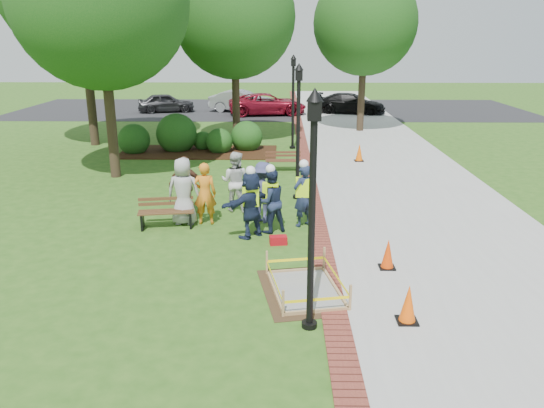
{
  "coord_description": "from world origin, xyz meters",
  "views": [
    {
      "loc": [
        0.73,
        -11.48,
        5.03
      ],
      "look_at": [
        0.5,
        1.2,
        1.0
      ],
      "focal_mm": 35.0,
      "sensor_mm": 36.0,
      "label": 1
    }
  ],
  "objects_px": {
    "lamp_near": "(312,196)",
    "hivis_worker_c": "(270,199)",
    "hivis_worker_b": "(303,194)",
    "wet_concrete_pad": "(305,281)",
    "hivis_worker_a": "(251,202)",
    "bench_near": "(167,219)",
    "cone_front": "(408,305)"
  },
  "relations": [
    {
      "from": "lamp_near",
      "to": "hivis_worker_b",
      "type": "bearing_deg",
      "value": 89.12
    },
    {
      "from": "cone_front",
      "to": "lamp_near",
      "type": "relative_size",
      "value": 0.18
    },
    {
      "from": "cone_front",
      "to": "hivis_worker_c",
      "type": "height_order",
      "value": "hivis_worker_c"
    },
    {
      "from": "hivis_worker_a",
      "to": "bench_near",
      "type": "bearing_deg",
      "value": 164.52
    },
    {
      "from": "bench_near",
      "to": "cone_front",
      "type": "bearing_deg",
      "value": -42.36
    },
    {
      "from": "lamp_near",
      "to": "hivis_worker_a",
      "type": "distance_m",
      "value": 4.94
    },
    {
      "from": "wet_concrete_pad",
      "to": "hivis_worker_a",
      "type": "height_order",
      "value": "hivis_worker_a"
    },
    {
      "from": "bench_near",
      "to": "hivis_worker_a",
      "type": "distance_m",
      "value": 2.55
    },
    {
      "from": "wet_concrete_pad",
      "to": "lamp_near",
      "type": "xyz_separation_m",
      "value": [
        0.01,
        -1.41,
        2.25
      ]
    },
    {
      "from": "bench_near",
      "to": "hivis_worker_c",
      "type": "bearing_deg",
      "value": -5.72
    },
    {
      "from": "lamp_near",
      "to": "hivis_worker_b",
      "type": "xyz_separation_m",
      "value": [
        0.08,
        5.37,
        -1.55
      ]
    },
    {
      "from": "lamp_near",
      "to": "hivis_worker_a",
      "type": "height_order",
      "value": "lamp_near"
    },
    {
      "from": "lamp_near",
      "to": "hivis_worker_a",
      "type": "bearing_deg",
      "value": 106.04
    },
    {
      "from": "wet_concrete_pad",
      "to": "hivis_worker_a",
      "type": "distance_m",
      "value": 3.44
    },
    {
      "from": "bench_near",
      "to": "cone_front",
      "type": "height_order",
      "value": "bench_near"
    },
    {
      "from": "hivis_worker_a",
      "to": "cone_front",
      "type": "bearing_deg",
      "value": -54.38
    },
    {
      "from": "bench_near",
      "to": "cone_front",
      "type": "xyz_separation_m",
      "value": [
        5.46,
        -4.98,
        0.11
      ]
    },
    {
      "from": "bench_near",
      "to": "hivis_worker_a",
      "type": "xyz_separation_m",
      "value": [
        2.36,
        -0.65,
        0.68
      ]
    },
    {
      "from": "wet_concrete_pad",
      "to": "lamp_near",
      "type": "distance_m",
      "value": 2.65
    },
    {
      "from": "bench_near",
      "to": "hivis_worker_c",
      "type": "xyz_separation_m",
      "value": [
        2.86,
        -0.29,
        0.67
      ]
    },
    {
      "from": "hivis_worker_a",
      "to": "wet_concrete_pad",
      "type": "bearing_deg",
      "value": -67.54
    },
    {
      "from": "wet_concrete_pad",
      "to": "lamp_near",
      "type": "bearing_deg",
      "value": -89.46
    },
    {
      "from": "hivis_worker_a",
      "to": "hivis_worker_c",
      "type": "bearing_deg",
      "value": 36.67
    },
    {
      "from": "cone_front",
      "to": "hivis_worker_a",
      "type": "height_order",
      "value": "hivis_worker_a"
    },
    {
      "from": "lamp_near",
      "to": "hivis_worker_c",
      "type": "xyz_separation_m",
      "value": [
        -0.8,
        4.88,
        -1.56
      ]
    },
    {
      "from": "wet_concrete_pad",
      "to": "lamp_near",
      "type": "relative_size",
      "value": 0.6
    },
    {
      "from": "cone_front",
      "to": "hivis_worker_c",
      "type": "relative_size",
      "value": 0.41
    },
    {
      "from": "wet_concrete_pad",
      "to": "bench_near",
      "type": "distance_m",
      "value": 5.24
    },
    {
      "from": "cone_front",
      "to": "lamp_near",
      "type": "bearing_deg",
      "value": -174.01
    },
    {
      "from": "lamp_near",
      "to": "hivis_worker_b",
      "type": "distance_m",
      "value": 5.59
    },
    {
      "from": "wet_concrete_pad",
      "to": "hivis_worker_a",
      "type": "bearing_deg",
      "value": 112.46
    },
    {
      "from": "bench_near",
      "to": "hivis_worker_c",
      "type": "relative_size",
      "value": 0.84
    }
  ]
}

